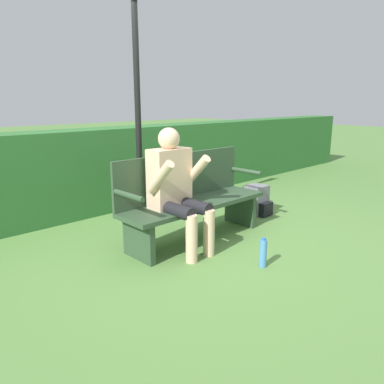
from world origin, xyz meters
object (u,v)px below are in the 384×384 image
backpack (257,201)px  water_bottle (263,253)px  signpost (137,89)px  park_bench (191,198)px  person_seated (176,185)px

backpack → water_bottle: backpack is taller
water_bottle → signpost: signpost is taller
water_bottle → signpost: (-0.05, 1.78, 1.47)m
water_bottle → park_bench: bearing=87.8°
signpost → park_bench: bearing=-83.5°
signpost → backpack: bearing=-29.3°
backpack → signpost: (-1.34, 0.75, 1.42)m
park_bench → person_seated: bearing=-159.2°
park_bench → signpost: 1.39m
backpack → person_seated: bearing=-174.3°
person_seated → backpack: size_ratio=3.16×
person_seated → signpost: size_ratio=0.42×
water_bottle → signpost: 2.31m
park_bench → backpack: park_bench is taller
backpack → signpost: bearing=150.7°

